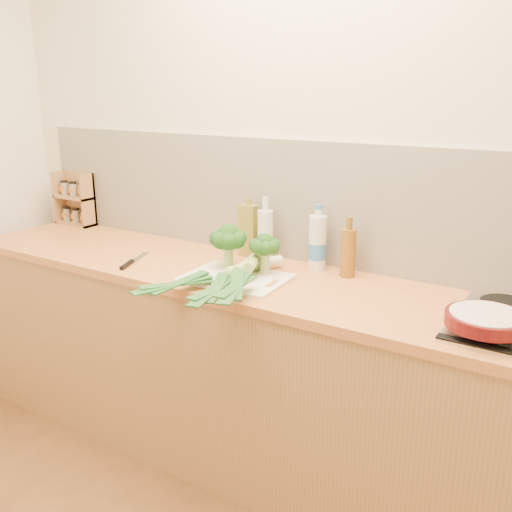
# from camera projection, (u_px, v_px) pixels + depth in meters

# --- Properties ---
(room_shell) EXTENTS (3.50, 3.50, 3.50)m
(room_shell) POSITION_uv_depth(u_px,v_px,m) (307.00, 203.00, 2.51)
(room_shell) COLOR beige
(room_shell) RESTS_ON ground
(counter) EXTENTS (3.20, 0.62, 0.90)m
(counter) POSITION_uv_depth(u_px,v_px,m) (273.00, 377.00, 2.48)
(counter) COLOR #A16F43
(counter) RESTS_ON ground
(chopping_board) EXTENTS (0.43, 0.33, 0.01)m
(chopping_board) POSITION_uv_depth(u_px,v_px,m) (236.00, 278.00, 2.34)
(chopping_board) COLOR white
(chopping_board) RESTS_ON counter
(broccoli_left) EXTENTS (0.16, 0.16, 0.19)m
(broccoli_left) POSITION_uv_depth(u_px,v_px,m) (228.00, 239.00, 2.42)
(broccoli_left) COLOR #98AC64
(broccoli_left) RESTS_ON chopping_board
(broccoli_right) EXTENTS (0.13, 0.13, 0.17)m
(broccoli_right) POSITION_uv_depth(u_px,v_px,m) (265.00, 246.00, 2.34)
(broccoli_right) COLOR #98AC64
(broccoli_right) RESTS_ON chopping_board
(leek_front) EXTENTS (0.29, 0.68, 0.04)m
(leek_front) POSITION_uv_depth(u_px,v_px,m) (229.00, 272.00, 2.33)
(leek_front) COLOR white
(leek_front) RESTS_ON chopping_board
(leek_mid) EXTENTS (0.19, 0.64, 0.04)m
(leek_mid) POSITION_uv_depth(u_px,v_px,m) (236.00, 273.00, 2.25)
(leek_mid) COLOR white
(leek_mid) RESTS_ON chopping_board
(leek_back) EXTENTS (0.27, 0.61, 0.04)m
(leek_back) POSITION_uv_depth(u_px,v_px,m) (247.00, 270.00, 2.23)
(leek_back) COLOR white
(leek_back) RESTS_ON chopping_board
(chefs_knife) EXTENTS (0.12, 0.27, 0.02)m
(chefs_knife) POSITION_uv_depth(u_px,v_px,m) (130.00, 263.00, 2.54)
(chefs_knife) COLOR silver
(chefs_knife) RESTS_ON counter
(skillet) EXTENTS (0.37, 0.25, 0.04)m
(skillet) POSITION_uv_depth(u_px,v_px,m) (487.00, 320.00, 1.78)
(skillet) COLOR #500D0F
(skillet) RESTS_ON gas_hob
(spice_rack) EXTENTS (0.25, 0.10, 0.30)m
(spice_rack) POSITION_uv_depth(u_px,v_px,m) (76.00, 202.00, 3.25)
(spice_rack) COLOR #AB7049
(spice_rack) RESTS_ON counter
(oil_tin) EXTENTS (0.08, 0.05, 0.27)m
(oil_tin) POSITION_uv_depth(u_px,v_px,m) (249.00, 230.00, 2.63)
(oil_tin) COLOR olive
(oil_tin) RESTS_ON counter
(glass_bottle) EXTENTS (0.07, 0.07, 0.29)m
(glass_bottle) POSITION_uv_depth(u_px,v_px,m) (265.00, 235.00, 2.56)
(glass_bottle) COLOR silver
(glass_bottle) RESTS_ON counter
(amber_bottle) EXTENTS (0.06, 0.06, 0.25)m
(amber_bottle) POSITION_uv_depth(u_px,v_px,m) (348.00, 252.00, 2.35)
(amber_bottle) COLOR brown
(amber_bottle) RESTS_ON counter
(water_bottle) EXTENTS (0.08, 0.08, 0.27)m
(water_bottle) POSITION_uv_depth(u_px,v_px,m) (317.00, 244.00, 2.44)
(water_bottle) COLOR silver
(water_bottle) RESTS_ON counter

